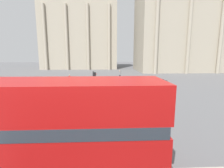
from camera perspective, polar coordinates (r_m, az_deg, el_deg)
name	(u,v)px	position (r m, az deg, el deg)	size (l,w,h in m)	color
double_decker_bus	(24,127)	(7.82, -26.87, -12.52)	(10.93, 2.63, 4.14)	black
plaza_building_left	(80,33)	(61.46, -10.53, 16.04)	(24.82, 11.79, 23.44)	#A39984
plaza_building_right	(191,30)	(57.29, 24.29, 15.88)	(30.98, 15.91, 23.61)	#A39984
traffic_light_near	(163,95)	(13.06, 16.42, -3.41)	(0.42, 0.24, 3.35)	black
traffic_light_mid	(94,81)	(19.08, -5.86, 0.87)	(0.42, 0.24, 3.22)	black
car_black	(70,93)	(20.12, -13.61, -3.02)	(4.20, 1.93, 1.35)	black
car_maroon	(79,82)	(27.36, -10.57, 0.52)	(4.20, 1.93, 1.35)	black
pedestrian_red	(70,79)	(29.44, -13.68, 1.59)	(0.32, 0.32, 1.68)	#282B33
pedestrian_grey	(120,74)	(35.07, 2.55, 3.23)	(0.32, 0.32, 1.71)	#282B33
pedestrian_yellow	(101,90)	(19.90, -3.55, -1.97)	(0.32, 0.32, 1.75)	#282B33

